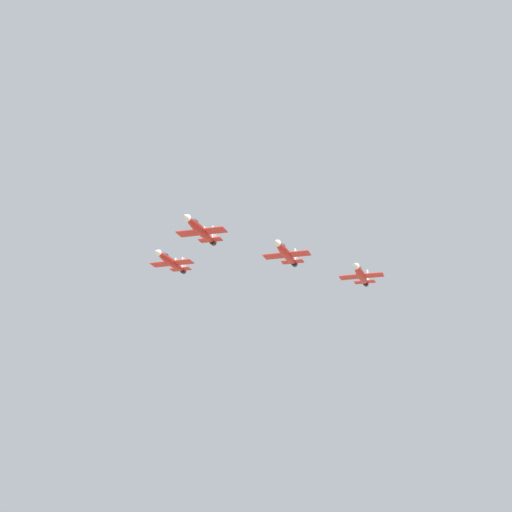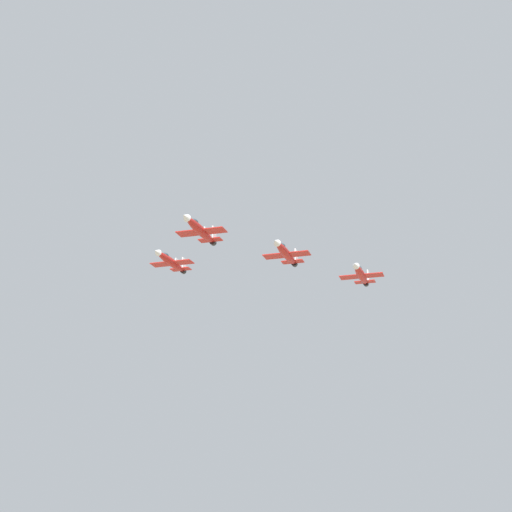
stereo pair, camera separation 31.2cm
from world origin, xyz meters
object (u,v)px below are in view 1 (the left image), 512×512
object	(u,v)px
jet_right_wingman	(171,262)
jet_left_outer	(361,275)
jet_lead	(200,230)
jet_left_wingman	(286,253)

from	to	relation	value
jet_right_wingman	jet_left_outer	bearing A→B (deg)	111.16
jet_left_outer	jet_lead	bearing A→B (deg)	-40.96
jet_left_wingman	jet_left_outer	world-z (taller)	jet_left_wingman
jet_right_wingman	jet_left_outer	distance (m)	46.06
jet_left_wingman	jet_left_outer	bearing A→B (deg)	139.16
jet_lead	jet_left_outer	bearing A→B (deg)	138.88
jet_left_wingman	jet_left_outer	distance (m)	22.09
jet_right_wingman	jet_left_outer	xyz separation A→B (m)	(-40.55, -21.73, -2.29)
jet_lead	jet_left_outer	distance (m)	44.17
jet_lead	jet_right_wingman	distance (m)	22.05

